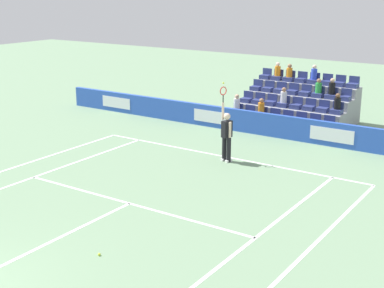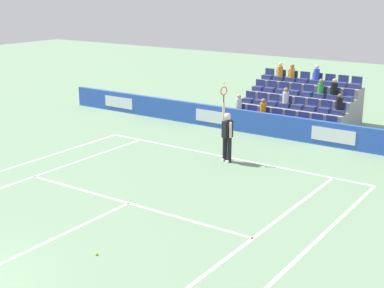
% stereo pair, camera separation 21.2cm
% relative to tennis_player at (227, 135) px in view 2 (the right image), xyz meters
% --- Properties ---
extents(line_baseline, '(10.97, 0.10, 0.01)m').
position_rel_tennis_player_xyz_m(line_baseline, '(0.29, -0.44, -0.99)').
color(line_baseline, white).
rests_on(line_baseline, ground).
extents(line_service, '(8.23, 0.10, 0.01)m').
position_rel_tennis_player_xyz_m(line_service, '(0.29, 5.05, -0.99)').
color(line_service, white).
rests_on(line_service, ground).
extents(line_centre_service, '(0.10, 6.40, 0.01)m').
position_rel_tennis_player_xyz_m(line_centre_service, '(0.29, 8.25, -0.99)').
color(line_centre_service, white).
rests_on(line_centre_service, ground).
extents(line_singles_sideline_left, '(0.10, 11.89, 0.01)m').
position_rel_tennis_player_xyz_m(line_singles_sideline_left, '(4.41, 5.51, -0.99)').
color(line_singles_sideline_left, white).
rests_on(line_singles_sideline_left, ground).
extents(line_singles_sideline_right, '(0.10, 11.89, 0.01)m').
position_rel_tennis_player_xyz_m(line_singles_sideline_right, '(-3.82, 5.51, -0.99)').
color(line_singles_sideline_right, white).
rests_on(line_singles_sideline_right, ground).
extents(line_doubles_sideline_right, '(0.10, 11.89, 0.01)m').
position_rel_tennis_player_xyz_m(line_doubles_sideline_right, '(-5.19, 5.51, -0.99)').
color(line_doubles_sideline_right, white).
rests_on(line_doubles_sideline_right, ground).
extents(line_centre_mark, '(0.10, 0.20, 0.01)m').
position_rel_tennis_player_xyz_m(line_centre_mark, '(0.29, -0.34, -0.99)').
color(line_centre_mark, white).
rests_on(line_centre_mark, ground).
extents(sponsor_barrier, '(22.25, 0.22, 0.96)m').
position_rel_tennis_player_xyz_m(sponsor_barrier, '(0.29, -3.98, -0.51)').
color(sponsor_barrier, blue).
rests_on(sponsor_barrier, ground).
extents(tennis_player, '(0.51, 0.42, 2.85)m').
position_rel_tennis_player_xyz_m(tennis_player, '(0.00, 0.00, 0.00)').
color(tennis_player, black).
rests_on(tennis_player, ground).
extents(stadium_stand, '(4.96, 3.80, 2.57)m').
position_rel_tennis_player_xyz_m(stadium_stand, '(0.29, -6.92, -0.30)').
color(stadium_stand, gray).
rests_on(stadium_stand, ground).
extents(loose_tennis_ball, '(0.07, 0.07, 0.07)m').
position_rel_tennis_player_xyz_m(loose_tennis_ball, '(-1.21, 7.93, -0.96)').
color(loose_tennis_ball, '#D1E533').
rests_on(loose_tennis_ball, ground).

